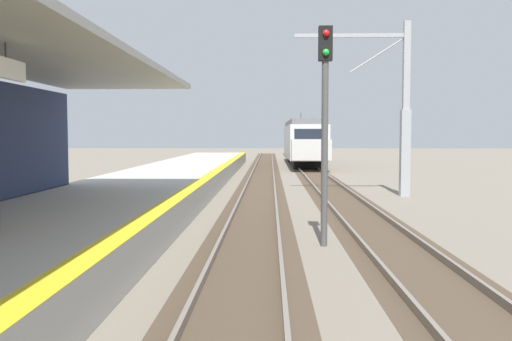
# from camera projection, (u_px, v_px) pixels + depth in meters

# --- Properties ---
(station_platform) EXTENTS (5.00, 80.00, 0.91)m
(station_platform) POSITION_uv_depth(u_px,v_px,m) (89.00, 217.00, 15.06)
(station_platform) COLOR #B7B5AD
(station_platform) RESTS_ON ground
(track_pair_nearest_platform) EXTENTS (2.34, 120.00, 0.16)m
(track_pair_nearest_platform) POSITION_uv_depth(u_px,v_px,m) (256.00, 212.00, 18.97)
(track_pair_nearest_platform) COLOR #4C3D2D
(track_pair_nearest_platform) RESTS_ON ground
(track_pair_middle) EXTENTS (2.34, 120.00, 0.16)m
(track_pair_middle) POSITION_uv_depth(u_px,v_px,m) (356.00, 212.00, 18.88)
(track_pair_middle) COLOR #4C3D2D
(track_pair_middle) RESTS_ON ground
(approaching_train) EXTENTS (2.93, 19.60, 4.76)m
(approaching_train) POSITION_uv_depth(u_px,v_px,m) (303.00, 140.00, 48.98)
(approaching_train) COLOR silver
(approaching_train) RESTS_ON ground
(rail_signal_post) EXTENTS (0.32, 0.34, 5.20)m
(rail_signal_post) POSITION_uv_depth(u_px,v_px,m) (325.00, 112.00, 13.16)
(rail_signal_post) COLOR #4C4C4C
(rail_signal_post) RESTS_ON ground
(catenary_pylon_far_side) EXTENTS (5.00, 0.40, 7.50)m
(catenary_pylon_far_side) POSITION_uv_depth(u_px,v_px,m) (399.00, 113.00, 23.98)
(catenary_pylon_far_side) COLOR #9EA3A8
(catenary_pylon_far_side) RESTS_ON ground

